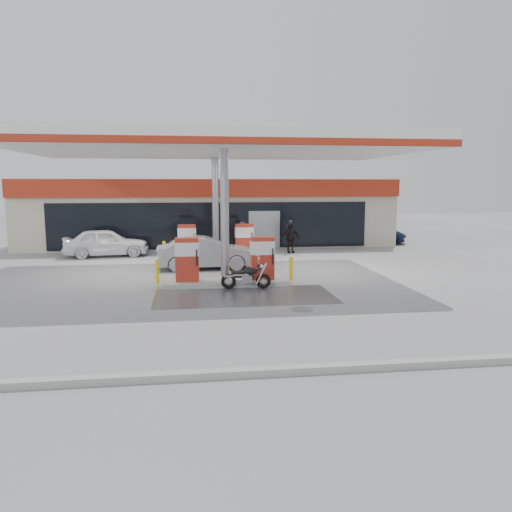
{
  "coord_description": "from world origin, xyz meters",
  "views": [
    {
      "loc": [
        -1.35,
        -16.27,
        3.74
      ],
      "look_at": [
        1.03,
        1.07,
        1.2
      ],
      "focal_mm": 35.0,
      "sensor_mm": 36.0,
      "label": 1
    }
  ],
  "objects_px": {
    "pump_island_near": "(225,266)",
    "parked_car_right": "(368,233)",
    "sedan_white": "(106,242)",
    "parked_car_left": "(135,238)",
    "attendant": "(243,237)",
    "pump_island_far": "(216,246)",
    "parked_motorcycle": "(247,277)",
    "biker_walking": "(290,238)",
    "hatchback_silver": "(207,253)"
  },
  "relations": [
    {
      "from": "pump_island_near",
      "to": "parked_car_right",
      "type": "xyz_separation_m",
      "value": [
        10.0,
        12.0,
        -0.06
      ]
    },
    {
      "from": "sedan_white",
      "to": "parked_car_left",
      "type": "xyz_separation_m",
      "value": [
        1.06,
        3.8,
        -0.19
      ]
    },
    {
      "from": "attendant",
      "to": "pump_island_near",
      "type": "bearing_deg",
      "value": -165.9
    },
    {
      "from": "pump_island_far",
      "to": "parked_car_right",
      "type": "distance_m",
      "value": 11.66
    },
    {
      "from": "attendant",
      "to": "parked_car_right",
      "type": "xyz_separation_m",
      "value": [
        8.38,
        3.2,
        -0.19
      ]
    },
    {
      "from": "sedan_white",
      "to": "parked_car_right",
      "type": "bearing_deg",
      "value": -82.92
    },
    {
      "from": "attendant",
      "to": "pump_island_far",
      "type": "bearing_deg",
      "value": 174.43
    },
    {
      "from": "sedan_white",
      "to": "attendant",
      "type": "distance_m",
      "value": 7.21
    },
    {
      "from": "pump_island_near",
      "to": "sedan_white",
      "type": "xyz_separation_m",
      "value": [
        -5.56,
        8.2,
        0.02
      ]
    },
    {
      "from": "sedan_white",
      "to": "parked_motorcycle",
      "type": "bearing_deg",
      "value": -151.75
    },
    {
      "from": "pump_island_far",
      "to": "sedan_white",
      "type": "height_order",
      "value": "pump_island_far"
    },
    {
      "from": "parked_motorcycle",
      "to": "biker_walking",
      "type": "xyz_separation_m",
      "value": [
        3.46,
        9.0,
        0.43
      ]
    },
    {
      "from": "pump_island_near",
      "to": "pump_island_far",
      "type": "distance_m",
      "value": 6.0
    },
    {
      "from": "parked_car_left",
      "to": "sedan_white",
      "type": "bearing_deg",
      "value": -176.22
    },
    {
      "from": "parked_motorcycle",
      "to": "sedan_white",
      "type": "relative_size",
      "value": 0.42
    },
    {
      "from": "parked_motorcycle",
      "to": "hatchback_silver",
      "type": "xyz_separation_m",
      "value": [
        -1.27,
        4.4,
        0.31
      ]
    },
    {
      "from": "pump_island_far",
      "to": "attendant",
      "type": "xyz_separation_m",
      "value": [
        1.62,
        2.8,
        0.13
      ]
    },
    {
      "from": "sedan_white",
      "to": "biker_walking",
      "type": "height_order",
      "value": "biker_walking"
    },
    {
      "from": "sedan_white",
      "to": "parked_car_right",
      "type": "relative_size",
      "value": 0.91
    },
    {
      "from": "attendant",
      "to": "biker_walking",
      "type": "bearing_deg",
      "value": -78.68
    },
    {
      "from": "parked_motorcycle",
      "to": "sedan_white",
      "type": "height_order",
      "value": "sedan_white"
    },
    {
      "from": "pump_island_far",
      "to": "pump_island_near",
      "type": "bearing_deg",
      "value": -90.0
    },
    {
      "from": "pump_island_near",
      "to": "parked_car_right",
      "type": "height_order",
      "value": "pump_island_near"
    },
    {
      "from": "attendant",
      "to": "parked_car_left",
      "type": "relative_size",
      "value": 0.46
    },
    {
      "from": "hatchback_silver",
      "to": "pump_island_near",
      "type": "bearing_deg",
      "value": -173.15
    },
    {
      "from": "pump_island_far",
      "to": "attendant",
      "type": "bearing_deg",
      "value": 59.88
    },
    {
      "from": "parked_motorcycle",
      "to": "attendant",
      "type": "distance_m",
      "value": 9.65
    },
    {
      "from": "parked_car_right",
      "to": "biker_walking",
      "type": "height_order",
      "value": "biker_walking"
    },
    {
      "from": "attendant",
      "to": "parked_motorcycle",
      "type": "bearing_deg",
      "value": -160.85
    },
    {
      "from": "pump_island_near",
      "to": "parked_motorcycle",
      "type": "bearing_deg",
      "value": -48.19
    },
    {
      "from": "pump_island_near",
      "to": "sedan_white",
      "type": "distance_m",
      "value": 9.91
    },
    {
      "from": "sedan_white",
      "to": "parked_car_right",
      "type": "distance_m",
      "value": 16.02
    },
    {
      "from": "pump_island_near",
      "to": "pump_island_far",
      "type": "height_order",
      "value": "same"
    },
    {
      "from": "pump_island_near",
      "to": "parked_car_left",
      "type": "distance_m",
      "value": 12.82
    },
    {
      "from": "pump_island_far",
      "to": "biker_walking",
      "type": "bearing_deg",
      "value": 27.78
    },
    {
      "from": "attendant",
      "to": "hatchback_silver",
      "type": "distance_m",
      "value": 5.64
    },
    {
      "from": "biker_walking",
      "to": "parked_car_left",
      "type": "bearing_deg",
      "value": 149.21
    },
    {
      "from": "parked_car_left",
      "to": "parked_motorcycle",
      "type": "bearing_deg",
      "value": -138.43
    },
    {
      "from": "hatchback_silver",
      "to": "parked_car_right",
      "type": "distance_m",
      "value": 13.49
    },
    {
      "from": "parked_car_left",
      "to": "biker_walking",
      "type": "distance_m",
      "value": 9.48
    },
    {
      "from": "parked_car_right",
      "to": "parked_motorcycle",
      "type": "bearing_deg",
      "value": 160.9
    },
    {
      "from": "pump_island_far",
      "to": "parked_car_left",
      "type": "distance_m",
      "value": 7.5
    },
    {
      "from": "pump_island_near",
      "to": "parked_motorcycle",
      "type": "xyz_separation_m",
      "value": [
        0.72,
        -0.8,
        -0.3
      ]
    },
    {
      "from": "pump_island_far",
      "to": "biker_walking",
      "type": "xyz_separation_m",
      "value": [
        4.18,
        2.2,
        0.13
      ]
    },
    {
      "from": "hatchback_silver",
      "to": "biker_walking",
      "type": "height_order",
      "value": "biker_walking"
    },
    {
      "from": "sedan_white",
      "to": "parked_car_right",
      "type": "height_order",
      "value": "sedan_white"
    },
    {
      "from": "pump_island_near",
      "to": "hatchback_silver",
      "type": "relative_size",
      "value": 1.18
    },
    {
      "from": "sedan_white",
      "to": "hatchback_silver",
      "type": "bearing_deg",
      "value": -139.2
    },
    {
      "from": "parked_motorcycle",
      "to": "parked_car_right",
      "type": "xyz_separation_m",
      "value": [
        9.28,
        12.8,
        0.24
      ]
    },
    {
      "from": "parked_car_left",
      "to": "hatchback_silver",
      "type": "bearing_deg",
      "value": -135.43
    }
  ]
}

